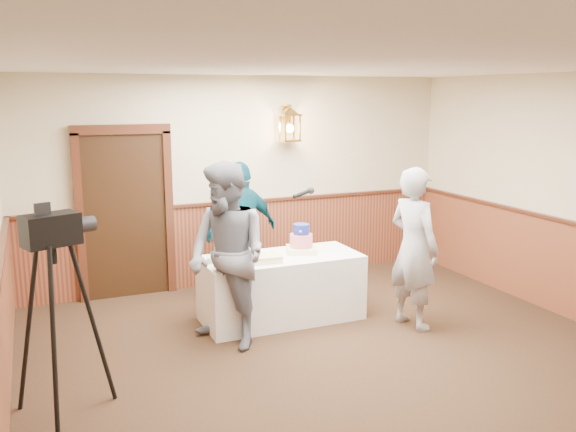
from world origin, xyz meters
The scene contains 10 objects.
ground centered at (0.00, 0.00, 0.00)m, with size 7.00×7.00×0.00m, color #301D12.
room_shell centered at (-0.05, 0.45, 1.52)m, with size 6.02×7.02×2.81m.
display_table centered at (-0.11, 1.90, 0.38)m, with size 1.80×0.80×0.75m, color white.
tiered_cake centered at (0.16, 1.96, 0.88)m, with size 0.41×0.41×0.34m.
sheet_cake_yellow centered at (-0.39, 1.75, 0.79)m, with size 0.37×0.28×0.08m, color #FFEA98.
sheet_cake_green centered at (-0.83, 1.96, 0.78)m, with size 0.26×0.21×0.06m, color #A6E4A1.
interviewer centered at (-0.89, 1.42, 0.95)m, with size 1.64×1.14×1.90m.
baker centered at (1.15, 1.13, 0.90)m, with size 0.65×0.43×1.79m, color #9C9DA2.
assistant_p centered at (-0.28, 2.79, 0.87)m, with size 1.02×0.43×1.75m, color #0B4053.
tv_camera_rig centered at (-2.55, 0.55, 0.75)m, with size 0.65×0.61×1.67m.
Camera 1 is at (-2.65, -4.28, 2.55)m, focal length 38.00 mm.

